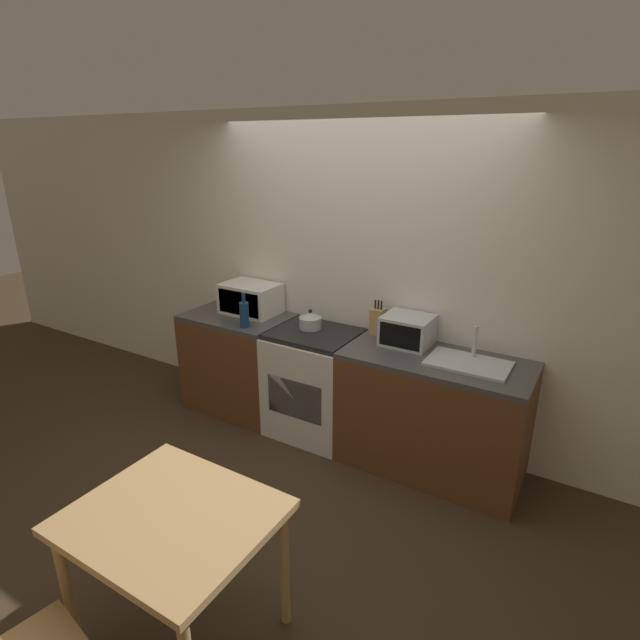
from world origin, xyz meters
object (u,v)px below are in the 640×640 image
Objects in this scene: microwave at (250,298)px; toaster_oven at (407,330)px; stove_range at (315,383)px; bottle at (244,314)px; dining_table at (173,530)px; kettle at (310,320)px.

microwave is 1.47m from toaster_oven.
microwave reaches higher than stove_range.
dining_table is (0.99, -1.75, -0.37)m from bottle.
kettle is at bearing 144.36° from stove_range.
bottle reaches higher than toaster_oven.
bottle is at bearing -59.13° from microwave.
microwave is 1.68× the size of bottle.
kettle is 0.51× the size of toaster_oven.
microwave reaches higher than kettle.
toaster_oven is (1.47, 0.02, -0.02)m from microwave.
microwave is 2.41m from dining_table.
microwave is 1.38× the size of toaster_oven.
stove_range is 3.07× the size of bottle.
bottle reaches higher than kettle.
bottle is 1.32m from toaster_oven.
microwave is (-0.66, 0.06, 0.06)m from kettle.
toaster_oven reaches higher than dining_table.
bottle is at bearing -151.61° from kettle.
toaster_oven is 2.14m from dining_table.
kettle is 0.37× the size of microwave.
stove_range reaches higher than dining_table.
stove_range is 4.95× the size of kettle.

